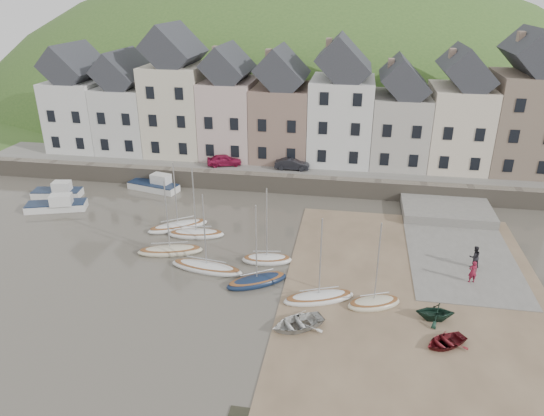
% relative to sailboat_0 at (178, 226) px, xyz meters
% --- Properties ---
extents(ground, '(160.00, 160.00, 0.00)m').
position_rel_sailboat_0_xyz_m(ground, '(8.47, -6.88, -0.26)').
color(ground, '#4D473C').
rests_on(ground, ground).
extents(quay_land, '(90.00, 30.00, 1.50)m').
position_rel_sailboat_0_xyz_m(quay_land, '(8.47, 25.12, 0.49)').
color(quay_land, '#385C24').
rests_on(quay_land, ground).
extents(quay_street, '(70.00, 7.00, 0.10)m').
position_rel_sailboat_0_xyz_m(quay_street, '(8.47, 13.62, 1.29)').
color(quay_street, slate).
rests_on(quay_street, quay_land).
extents(seawall, '(70.00, 1.20, 1.80)m').
position_rel_sailboat_0_xyz_m(seawall, '(8.47, 10.12, 0.64)').
color(seawall, slate).
rests_on(seawall, ground).
extents(beach, '(18.00, 26.00, 0.06)m').
position_rel_sailboat_0_xyz_m(beach, '(19.47, -6.88, -0.23)').
color(beach, brown).
rests_on(beach, ground).
extents(slipway, '(8.00, 18.00, 0.12)m').
position_rel_sailboat_0_xyz_m(slipway, '(23.47, 1.12, -0.20)').
color(slipway, slate).
rests_on(slipway, ground).
extents(hillside, '(134.40, 84.00, 84.00)m').
position_rel_sailboat_0_xyz_m(hillside, '(3.47, 53.11, -18.25)').
color(hillside, '#385C24').
rests_on(hillside, ground).
extents(townhouse_terrace, '(61.05, 8.00, 13.93)m').
position_rel_sailboat_0_xyz_m(townhouse_terrace, '(10.23, 17.12, 7.07)').
color(townhouse_terrace, silver).
rests_on(townhouse_terrace, quay_land).
extents(sailboat_0, '(5.24, 4.23, 6.32)m').
position_rel_sailboat_0_xyz_m(sailboat_0, '(0.00, 0.00, 0.00)').
color(sailboat_0, silver).
rests_on(sailboat_0, ground).
extents(sailboat_1, '(4.91, 2.22, 6.32)m').
position_rel_sailboat_0_xyz_m(sailboat_1, '(2.02, -1.14, 0.00)').
color(sailboat_1, silver).
rests_on(sailboat_1, ground).
extents(sailboat_2, '(5.35, 2.81, 6.32)m').
position_rel_sailboat_0_xyz_m(sailboat_2, '(0.88, -4.31, 0.00)').
color(sailboat_2, beige).
rests_on(sailboat_2, ground).
extents(sailboat_3, '(4.01, 2.10, 6.32)m').
position_rel_sailboat_0_xyz_m(sailboat_3, '(8.67, -4.39, 0.01)').
color(sailboat_3, silver).
rests_on(sailboat_3, ground).
extents(sailboat_4, '(5.87, 2.29, 6.32)m').
position_rel_sailboat_0_xyz_m(sailboat_4, '(4.48, -6.35, -0.00)').
color(sailboat_4, silver).
rests_on(sailboat_4, ground).
extents(sailboat_5, '(4.63, 3.67, 6.32)m').
position_rel_sailboat_0_xyz_m(sailboat_5, '(8.51, -7.54, 0.00)').
color(sailboat_5, '#12203A').
rests_on(sailboat_5, ground).
extents(sailboat_6, '(5.11, 3.20, 6.32)m').
position_rel_sailboat_0_xyz_m(sailboat_6, '(13.03, -8.88, 0.00)').
color(sailboat_6, silver).
rests_on(sailboat_6, ground).
extents(sailboat_7, '(3.94, 2.78, 6.32)m').
position_rel_sailboat_0_xyz_m(sailboat_7, '(16.66, -8.90, 0.01)').
color(sailboat_7, beige).
rests_on(sailboat_7, ground).
extents(motorboat_0, '(4.97, 2.51, 1.70)m').
position_rel_sailboat_0_xyz_m(motorboat_0, '(-14.24, 4.91, 0.32)').
color(motorboat_0, silver).
rests_on(motorboat_0, ground).
extents(motorboat_1, '(5.71, 3.31, 1.70)m').
position_rel_sailboat_0_xyz_m(motorboat_1, '(-12.51, 1.88, 0.32)').
color(motorboat_1, silver).
rests_on(motorboat_1, ground).
extents(motorboat_2, '(5.71, 3.02, 1.70)m').
position_rel_sailboat_0_xyz_m(motorboat_2, '(-5.40, 8.35, 0.32)').
color(motorboat_2, silver).
rests_on(motorboat_2, ground).
extents(rowboat_white, '(4.15, 3.87, 0.70)m').
position_rel_sailboat_0_xyz_m(rowboat_white, '(11.97, -12.10, 0.15)').
color(rowboat_white, beige).
rests_on(rowboat_white, beach).
extents(rowboat_green, '(2.54, 2.24, 1.26)m').
position_rel_sailboat_0_xyz_m(rowboat_green, '(20.40, -9.85, 0.43)').
color(rowboat_green, '#142D22').
rests_on(rowboat_green, beach).
extents(rowboat_red, '(3.29, 3.08, 0.55)m').
position_rel_sailboat_0_xyz_m(rowboat_red, '(20.73, -12.30, 0.08)').
color(rowboat_red, maroon).
rests_on(rowboat_red, beach).
extents(person_red, '(0.68, 0.52, 1.69)m').
position_rel_sailboat_0_xyz_m(person_red, '(23.53, -4.90, 0.70)').
color(person_red, maroon).
rests_on(person_red, slipway).
extents(person_dark, '(1.00, 0.88, 1.73)m').
position_rel_sailboat_0_xyz_m(person_dark, '(24.06, -2.68, 0.73)').
color(person_dark, black).
rests_on(person_dark, slipway).
extents(car_left, '(3.96, 2.51, 1.26)m').
position_rel_sailboat_0_xyz_m(car_left, '(0.91, 12.62, 1.97)').
color(car_left, '#99163E').
rests_on(car_left, quay_street).
extents(car_right, '(3.64, 1.30, 1.20)m').
position_rel_sailboat_0_xyz_m(car_right, '(8.31, 12.62, 1.94)').
color(car_right, black).
rests_on(car_right, quay_street).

